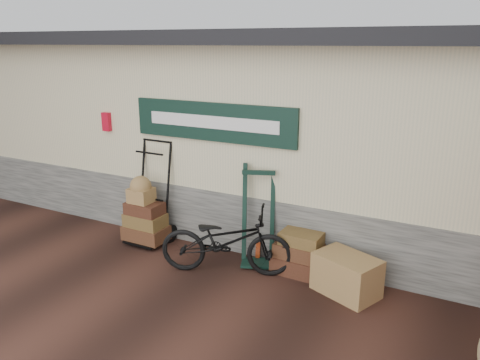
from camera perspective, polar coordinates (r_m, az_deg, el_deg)
name	(u,v)px	position (r m, az deg, el deg)	size (l,w,h in m)	color
ground	(197,279)	(6.41, -5.29, -11.93)	(80.00, 80.00, 0.00)	black
station_building	(280,128)	(8.19, 4.87, 6.39)	(14.40, 4.10, 3.20)	#4C4C47
porter_trolley	(151,191)	(7.40, -10.75, -1.35)	(0.81, 0.61, 1.62)	black
green_barrow	(258,215)	(6.57, 2.23, -4.32)	(0.51, 0.43, 1.42)	black
suitcase_stack	(299,252)	(6.46, 7.18, -8.74)	(0.68, 0.43, 0.61)	#3E2313
wicker_hamper	(347,275)	(6.09, 12.86, -11.23)	(0.77, 0.50, 0.50)	olive
bicycle	(226,237)	(6.33, -1.72, -7.01)	(1.79, 0.62, 1.04)	black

